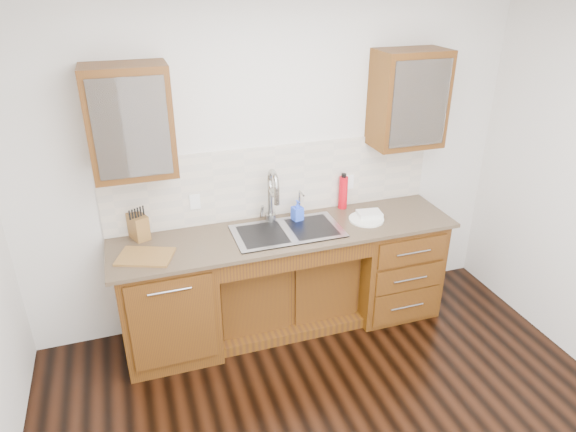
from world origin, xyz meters
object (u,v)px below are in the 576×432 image
object	(u,v)px
water_bottle	(343,193)
knife_block	(138,227)
plate	(366,219)
soap_bottle	(297,211)
cutting_board	(145,257)

from	to	relation	value
water_bottle	knife_block	xyz separation A→B (m)	(-1.67, -0.02, -0.04)
water_bottle	plate	bearing A→B (deg)	-72.69
soap_bottle	water_bottle	world-z (taller)	water_bottle
water_bottle	knife_block	distance (m)	1.67
plate	knife_block	size ratio (longest dim) A/B	1.49
soap_bottle	plate	world-z (taller)	soap_bottle
plate	cutting_board	distance (m)	1.74
soap_bottle	cutting_board	world-z (taller)	soap_bottle
water_bottle	cutting_board	size ratio (longest dim) A/B	0.75
plate	knife_block	world-z (taller)	knife_block
knife_block	water_bottle	bearing A→B (deg)	-21.56
soap_bottle	water_bottle	xyz separation A→B (m)	(0.45, 0.11, 0.05)
knife_block	cutting_board	bearing A→B (deg)	-108.98
knife_block	plate	bearing A→B (deg)	-30.67
soap_bottle	knife_block	xyz separation A→B (m)	(-1.23, 0.10, 0.01)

